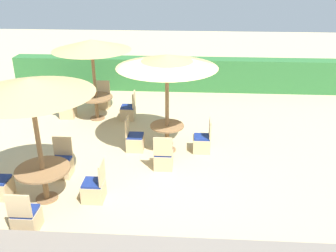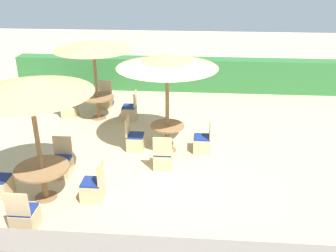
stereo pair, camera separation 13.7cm
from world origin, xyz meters
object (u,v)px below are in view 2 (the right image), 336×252
at_px(parasol_front_left, 29,86).
at_px(patio_chair_front_left_east, 93,188).
at_px(parasol_back_left, 93,45).
at_px(round_table_front_left, 43,173).
at_px(round_table_center, 167,132).
at_px(patio_chair_center_south, 163,158).
at_px(patio_chair_back_left_east, 130,111).
at_px(patio_chair_front_left_south, 25,217).
at_px(patio_chair_back_left_west, 69,109).
at_px(patio_chair_center_west, 135,141).
at_px(patio_chair_back_left_north, 105,100).
at_px(parasol_center, 167,61).
at_px(patio_chair_center_east, 203,143).
at_px(patio_chair_front_left_north, 62,165).
at_px(round_table_back_left, 98,101).

height_order(parasol_front_left, patio_chair_front_left_east, parasol_front_left).
bearing_deg(parasol_back_left, round_table_front_left, -90.43).
height_order(round_table_center, patio_chair_center_south, patio_chair_center_south).
height_order(patio_chair_front_left_east, patio_chair_back_left_east, same).
bearing_deg(patio_chair_back_left_east, round_table_front_left, 166.91).
bearing_deg(patio_chair_front_left_south, round_table_front_left, 90.26).
bearing_deg(parasol_front_left, patio_chair_center_south, 31.40).
height_order(patio_chair_center_south, patio_chair_back_left_east, same).
height_order(patio_chair_center_south, patio_chair_front_left_south, same).
bearing_deg(patio_chair_back_left_west, patio_chair_center_west, 49.67).
bearing_deg(patio_chair_front_left_east, round_table_center, -30.58).
bearing_deg(patio_chair_back_left_north, parasol_front_left, 89.98).
bearing_deg(patio_chair_back_left_west, round_table_front_left, 11.91).
height_order(parasol_center, patio_chair_front_left_east, parasol_center).
distance_m(patio_chair_center_west, parasol_front_left, 3.71).
xyz_separation_m(parasol_center, patio_chair_front_left_south, (-2.48, -3.49, -2.23)).
distance_m(round_table_front_left, patio_chair_back_left_north, 5.59).
relative_size(round_table_center, patio_chair_center_south, 0.97).
bearing_deg(patio_chair_front_left_east, patio_chair_center_east, -44.48).
bearing_deg(patio_chair_front_left_south, patio_chair_center_west, 65.41).
height_order(parasol_front_left, patio_chair_front_left_south, parasol_front_left).
distance_m(patio_chair_center_south, parasol_back_left, 4.45).
height_order(patio_chair_center_east, patio_chair_back_left_north, same).
height_order(patio_chair_front_left_south, patio_chair_back_left_west, same).
bearing_deg(patio_chair_center_south, patio_chair_front_left_east, -133.81).
distance_m(parasol_center, patio_chair_front_left_east, 3.57).
relative_size(parasol_front_left, patio_chair_front_left_north, 2.95).
height_order(round_table_front_left, patio_chair_front_left_north, patio_chair_front_left_north).
distance_m(round_table_center, parasol_front_left, 4.02).
xyz_separation_m(patio_chair_center_south, patio_chair_center_east, (0.99, 0.97, 0.00)).
bearing_deg(patio_chair_center_south, patio_chair_front_left_north, -168.28).
xyz_separation_m(patio_chair_center_west, patio_chair_front_left_south, (-1.59, -3.47, 0.00)).
relative_size(patio_chair_center_south, parasol_back_left, 0.36).
height_order(parasol_front_left, round_table_front_left, parasol_front_left).
bearing_deg(patio_chair_front_left_north, parasol_front_left, 88.04).
distance_m(parasol_front_left, patio_chair_back_left_north, 6.03).
bearing_deg(patio_chair_front_left_north, round_table_back_left, -89.99).
distance_m(parasol_center, round_table_front_left, 3.96).
xyz_separation_m(patio_chair_center_west, patio_chair_back_left_west, (-2.57, 2.18, 0.00)).
bearing_deg(round_table_back_left, parasol_front_left, -90.43).
distance_m(round_table_back_left, patio_chair_back_left_west, 1.06).
relative_size(patio_chair_front_left_north, parasol_back_left, 0.36).
distance_m(patio_chair_center_south, patio_chair_center_east, 1.38).
relative_size(patio_chair_back_left_north, patio_chair_back_left_east, 1.00).
bearing_deg(round_table_front_left, patio_chair_back_left_north, 89.98).
bearing_deg(patio_chair_center_east, patio_chair_center_south, 134.54).
bearing_deg(patio_chair_back_left_north, patio_chair_back_left_east, 137.54).
bearing_deg(patio_chair_center_east, patio_chair_back_left_west, 64.09).
xyz_separation_m(parasol_front_left, parasol_back_left, (0.03, 4.55, -0.14)).
bearing_deg(parasol_back_left, parasol_center, -40.70).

